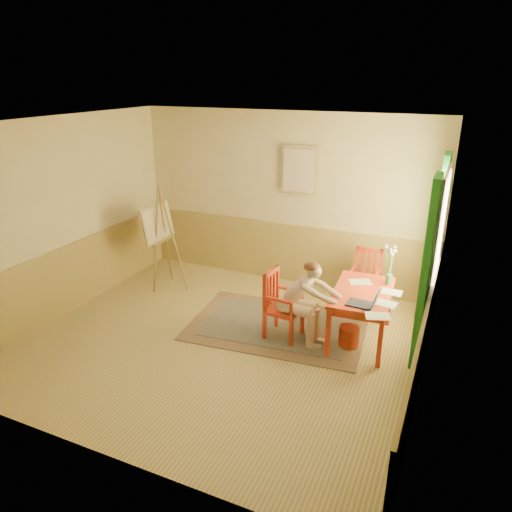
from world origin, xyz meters
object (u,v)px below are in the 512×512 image
at_px(figure, 301,298).
at_px(easel, 159,227).
at_px(table, 362,297).
at_px(chair_left, 281,305).
at_px(laptop, 365,302).
at_px(chair_back, 365,280).

relative_size(figure, easel, 0.67).
xyz_separation_m(table, figure, (-0.70, -0.36, 0.01)).
bearing_deg(easel, chair_left, -17.39).
bearing_deg(easel, table, -7.11).
xyz_separation_m(figure, laptop, (0.81, -0.05, 0.13)).
height_order(figure, easel, easel).
xyz_separation_m(figure, easel, (-2.67, 0.78, 0.38)).
relative_size(chair_left, laptop, 2.42).
relative_size(figure, laptop, 3.00).
height_order(chair_back, laptop, laptop).
distance_m(table, laptop, 0.44).
distance_m(chair_back, figure, 1.43).
bearing_deg(table, figure, -152.62).
xyz_separation_m(chair_left, figure, (0.29, -0.04, 0.17)).
relative_size(table, chair_back, 1.36).
xyz_separation_m(chair_left, laptop, (1.11, -0.08, 0.30)).
bearing_deg(table, laptop, -74.57).
height_order(table, chair_left, chair_left).
height_order(table, laptop, laptop).
xyz_separation_m(table, laptop, (0.11, -0.41, 0.14)).
relative_size(chair_left, chair_back, 1.02).
xyz_separation_m(chair_back, laptop, (0.26, -1.36, 0.31)).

